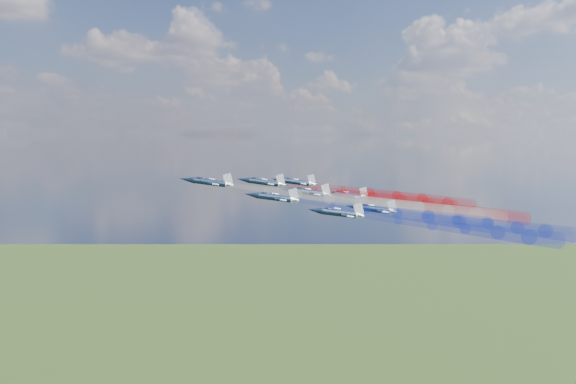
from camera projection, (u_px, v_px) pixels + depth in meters
jet_lead at (209, 182)px, 135.41m from camera, size 14.34×12.98×5.15m
trail_lead at (330, 198)px, 141.10m from camera, size 41.33×19.51×10.16m
jet_inner_left at (274, 198)px, 130.10m from camera, size 14.34×12.98×5.15m
trail_inner_left at (397, 213)px, 135.79m from camera, size 41.33×19.51×10.16m
jet_inner_right at (263, 182)px, 147.68m from camera, size 14.34×12.98×5.15m
trail_inner_right at (372, 197)px, 153.37m from camera, size 41.33×19.51×10.16m
jet_outer_left at (339, 213)px, 123.16m from camera, size 14.34×12.98×5.15m
trail_outer_left at (465, 229)px, 128.86m from camera, size 41.33×19.51×10.16m
jet_center_third at (308, 192)px, 142.21m from camera, size 14.34×12.98×5.15m
trail_center_third at (420, 207)px, 147.91m from camera, size 41.33×19.51×10.16m
jet_outer_right at (296, 182)px, 158.52m from camera, size 14.34×12.98×5.15m
trail_outer_right at (397, 196)px, 164.21m from camera, size 41.33×19.51×10.16m
jet_rear_left at (374, 209)px, 135.20m from camera, size 14.34×12.98×5.15m
trail_rear_left at (488, 224)px, 140.90m from camera, size 41.33×19.51×10.16m
jet_rear_right at (347, 195)px, 153.47m from camera, size 14.34×12.98×5.15m
trail_rear_right at (450, 209)px, 159.16m from camera, size 41.33×19.51×10.16m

